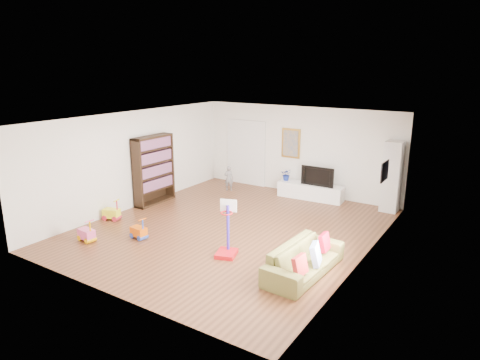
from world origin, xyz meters
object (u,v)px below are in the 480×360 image
Objects in this scene: media_console at (311,191)px; basketball_hoop at (226,229)px; sofa at (304,259)px; bookshelf at (154,170)px.

media_console is 4.68m from basketball_hoop.
bookshelf is at bearing 75.97° from sofa.
sofa is (1.86, -4.51, 0.07)m from media_console.
media_console is 0.97× the size of sofa.
bookshelf is 5.81m from sofa.
bookshelf reaches higher than media_console.
media_console is at bearing 72.99° from basketball_hoop.
sofa is (5.52, -1.70, -0.69)m from bookshelf.
media_console is 4.88m from sofa.
bookshelf reaches higher than basketball_hoop.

